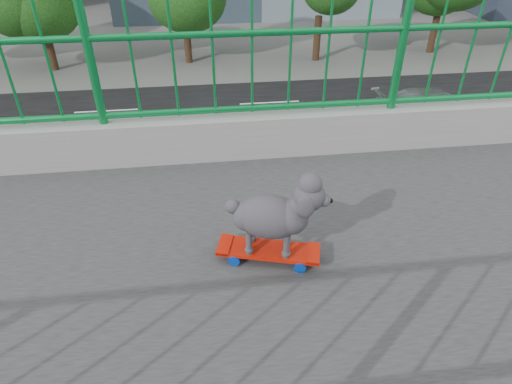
{
  "coord_description": "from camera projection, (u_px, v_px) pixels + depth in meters",
  "views": [
    {
      "loc": [
        1.37,
        4.67,
        8.54
      ],
      "look_at": [
        -1.15,
        4.99,
        6.82
      ],
      "focal_mm": 30.49,
      "sensor_mm": 36.0,
      "label": 1
    }
  ],
  "objects": [
    {
      "name": "skateboard",
      "position": [
        269.0,
        251.0,
        2.21
      ],
      "size": [
        0.29,
        0.54,
        0.07
      ],
      "rotation": [
        0.0,
        0.0,
        -0.28
      ],
      "color": "red",
      "rests_on": "footbridge"
    },
    {
      "name": "poodle",
      "position": [
        275.0,
        214.0,
        2.08
      ],
      "size": [
        0.29,
        0.49,
        0.42
      ],
      "rotation": [
        0.0,
        0.0,
        -0.28
      ],
      "color": "#322F35",
      "rests_on": "skateboard"
    },
    {
      "name": "car_1",
      "position": [
        95.0,
        222.0,
        12.73
      ],
      "size": [
        1.42,
        4.07,
        1.34
      ],
      "primitive_type": "imported",
      "color": "#B00F07",
      "rests_on": "ground"
    },
    {
      "name": "road",
      "position": [
        81.0,
        176.0,
        16.09
      ],
      "size": [
        18.0,
        90.0,
        0.02
      ],
      "primitive_type": "cube",
      "color": "black",
      "rests_on": "ground"
    },
    {
      "name": "car_3",
      "position": [
        435.0,
        108.0,
        19.38
      ],
      "size": [
        2.23,
        5.49,
        1.59
      ],
      "primitive_type": "imported",
      "rotation": [
        0.0,
        0.0,
        3.14
      ],
      "color": "#A7A7AC",
      "rests_on": "ground"
    }
  ]
}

